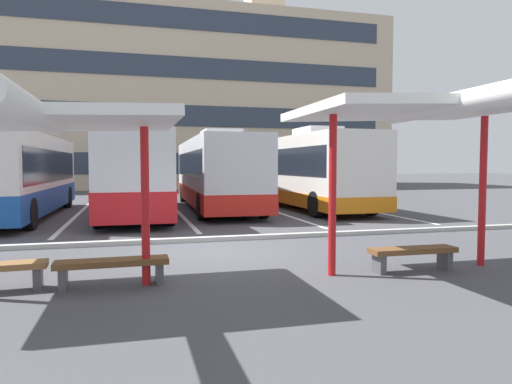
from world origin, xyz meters
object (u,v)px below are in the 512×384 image
object	(u,v)px
coach_bus_3	(305,171)
waiting_shelter_1	(46,122)
coach_bus_2	(216,174)
coach_bus_1	(133,175)
waiting_shelter_2	(422,112)
bench_3	(413,253)
coach_bus_0	(20,176)
bench_2	(112,266)

from	to	relation	value
coach_bus_3	waiting_shelter_1	world-z (taller)	coach_bus_3
coach_bus_2	coach_bus_1	bearing A→B (deg)	-158.44
waiting_shelter_2	bench_3	world-z (taller)	waiting_shelter_2
coach_bus_0	bench_2	bearing A→B (deg)	-71.57
waiting_shelter_1	coach_bus_2	bearing A→B (deg)	69.61
coach_bus_0	coach_bus_2	bearing A→B (deg)	11.61
coach_bus_1	coach_bus_2	xyz separation A→B (m)	(3.67, 1.45, 0.02)
waiting_shelter_2	bench_3	bearing A→B (deg)	90.00
coach_bus_1	bench_3	xyz separation A→B (m)	(5.07, -11.88, -1.25)
coach_bus_0	coach_bus_2	size ratio (longest dim) A/B	0.93
coach_bus_2	bench_2	size ratio (longest dim) A/B	6.44
waiting_shelter_1	waiting_shelter_2	bearing A→B (deg)	-1.72
waiting_shelter_2	bench_3	size ratio (longest dim) A/B	2.92
waiting_shelter_1	coach_bus_3	bearing A→B (deg)	54.67
coach_bus_3	waiting_shelter_1	size ratio (longest dim) A/B	2.34
bench_3	waiting_shelter_2	bearing A→B (deg)	-90.00
coach_bus_3	waiting_shelter_2	world-z (taller)	coach_bus_3
coach_bus_0	bench_2	size ratio (longest dim) A/B	5.99
coach_bus_3	coach_bus_2	bearing A→B (deg)	173.88
coach_bus_0	waiting_shelter_2	bearing A→B (deg)	-52.15
bench_3	coach_bus_3	bearing A→B (deg)	77.86
coach_bus_2	waiting_shelter_1	distance (m)	14.25
coach_bus_0	coach_bus_1	size ratio (longest dim) A/B	0.96
coach_bus_0	coach_bus_3	world-z (taller)	coach_bus_3
waiting_shelter_1	waiting_shelter_2	xyz separation A→B (m)	(6.35, -0.19, 0.32)
coach_bus_1	bench_2	distance (m)	11.62
coach_bus_1	coach_bus_3	distance (m)	7.91
waiting_shelter_1	waiting_shelter_2	distance (m)	6.36
coach_bus_1	bench_2	xyz separation A→B (m)	(-0.38, -11.55, -1.25)
waiting_shelter_1	bench_2	distance (m)	2.51
coach_bus_2	bench_3	xyz separation A→B (m)	(1.40, -13.33, -1.27)
coach_bus_0	coach_bus_2	distance (m)	8.01
coach_bus_2	waiting_shelter_1	xyz separation A→B (m)	(-4.95, -13.32, 1.06)
coach_bus_1	bench_3	distance (m)	12.98
coach_bus_1	waiting_shelter_1	xyz separation A→B (m)	(-1.28, -11.87, 1.07)
bench_2	waiting_shelter_1	bearing A→B (deg)	-160.27
coach_bus_0	bench_2	world-z (taller)	coach_bus_0
coach_bus_1	bench_2	bearing A→B (deg)	-91.90
bench_2	bench_3	bearing A→B (deg)	-3.47
waiting_shelter_2	bench_3	distance (m)	2.65
coach_bus_3	waiting_shelter_2	xyz separation A→B (m)	(-2.77, -13.07, 1.27)
bench_2	coach_bus_1	bearing A→B (deg)	88.10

